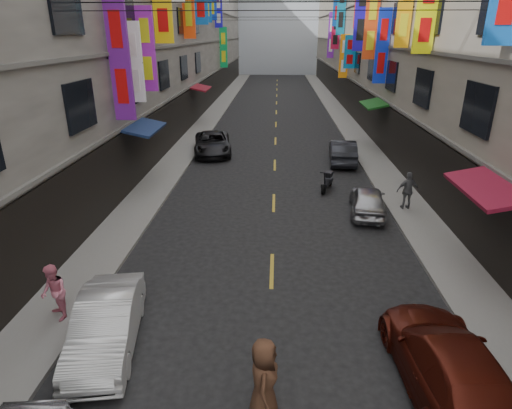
# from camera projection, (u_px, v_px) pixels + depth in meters

# --- Properties ---
(sidewalk_left) EXTENTS (2.00, 90.00, 0.12)m
(sidewalk_left) POSITION_uv_depth(u_px,v_px,m) (206.00, 123.00, 36.45)
(sidewalk_left) COLOR slate
(sidewalk_left) RESTS_ON ground
(sidewalk_right) EXTENTS (2.00, 90.00, 0.12)m
(sidewalk_right) POSITION_uv_depth(u_px,v_px,m) (347.00, 124.00, 35.91)
(sidewalk_right) COLOR slate
(sidewalk_right) RESTS_ON ground
(building_row_left) EXTENTS (10.14, 90.00, 19.00)m
(building_row_left) POSITION_uv_depth(u_px,v_px,m) (124.00, 1.00, 33.21)
(building_row_left) COLOR gray
(building_row_left) RESTS_ON ground
(building_row_right) EXTENTS (10.14, 90.00, 19.00)m
(building_row_right) POSITION_uv_depth(u_px,v_px,m) (437.00, 0.00, 32.12)
(building_row_right) COLOR gray
(building_row_right) RESTS_ON ground
(haze_block) EXTENTS (18.00, 8.00, 22.00)m
(haze_block) POSITION_uv_depth(u_px,v_px,m) (278.00, 11.00, 78.42)
(haze_block) COLOR silver
(haze_block) RESTS_ON ground
(street_awnings) EXTENTS (13.99, 35.20, 0.41)m
(street_awnings) POSITION_uv_depth(u_px,v_px,m) (249.00, 128.00, 20.32)
(street_awnings) COLOR #144D15
(street_awnings) RESTS_ON ground
(lane_markings) EXTENTS (0.12, 80.20, 0.01)m
(lane_markings) POSITION_uv_depth(u_px,v_px,m) (276.00, 132.00, 33.42)
(lane_markings) COLOR gold
(lane_markings) RESTS_ON ground
(scooter_far_right) EXTENTS (0.79, 1.73, 1.14)m
(scooter_far_right) POSITION_uv_depth(u_px,v_px,m) (327.00, 181.00, 20.95)
(scooter_far_right) COLOR black
(scooter_far_right) RESTS_ON ground
(car_left_mid) EXTENTS (2.00, 4.09, 1.29)m
(car_left_mid) POSITION_uv_depth(u_px,v_px,m) (106.00, 324.00, 10.37)
(car_left_mid) COLOR silver
(car_left_mid) RESTS_ON ground
(car_left_far) EXTENTS (2.96, 5.13, 1.35)m
(car_left_far) POSITION_uv_depth(u_px,v_px,m) (212.00, 143.00, 27.21)
(car_left_far) COLOR black
(car_left_far) RESTS_ON ground
(car_right_near) EXTENTS (2.20, 4.89, 1.39)m
(car_right_near) POSITION_uv_depth(u_px,v_px,m) (449.00, 366.00, 9.01)
(car_right_near) COLOR #50160D
(car_right_near) RESTS_ON ground
(car_right_mid) EXTENTS (1.90, 3.71, 1.21)m
(car_right_mid) POSITION_uv_depth(u_px,v_px,m) (368.00, 200.00, 18.18)
(car_right_mid) COLOR #A8A8AD
(car_right_mid) RESTS_ON ground
(car_right_far) EXTENTS (1.77, 4.27, 1.37)m
(car_right_far) POSITION_uv_depth(u_px,v_px,m) (343.00, 151.00, 25.32)
(car_right_far) COLOR #26282E
(car_right_far) RESTS_ON ground
(pedestrian_lfar) EXTENTS (0.90, 0.92, 1.57)m
(pedestrian_lfar) POSITION_uv_depth(u_px,v_px,m) (54.00, 293.00, 11.17)
(pedestrian_lfar) COLOR pink
(pedestrian_lfar) RESTS_ON sidewalk_left
(pedestrian_rfar) EXTENTS (1.01, 0.64, 1.65)m
(pedestrian_rfar) POSITION_uv_depth(u_px,v_px,m) (408.00, 191.00, 18.28)
(pedestrian_rfar) COLOR #5E5E61
(pedestrian_rfar) RESTS_ON sidewalk_right
(pedestrian_crossing) EXTENTS (0.64, 0.93, 1.87)m
(pedestrian_crossing) POSITION_uv_depth(u_px,v_px,m) (264.00, 381.00, 8.30)
(pedestrian_crossing) COLOR #4F301F
(pedestrian_crossing) RESTS_ON ground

